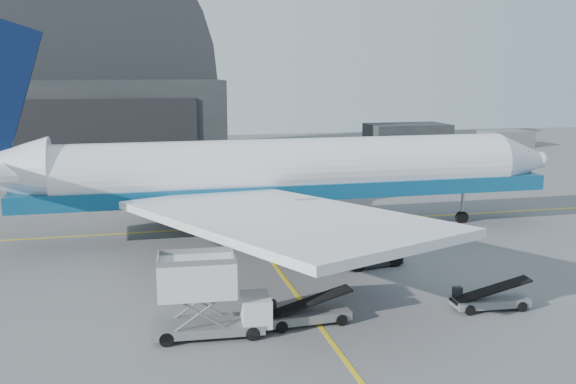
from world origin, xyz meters
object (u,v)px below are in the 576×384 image
object	(u,v)px
airliner	(267,173)
belt_loader_b	(489,300)
belt_loader_a	(306,314)
pushback_tug	(370,254)
catering_truck	(207,297)

from	to	relation	value
airliner	belt_loader_b	size ratio (longest dim) A/B	11.24
airliner	belt_loader_a	size ratio (longest dim) A/B	10.64
pushback_tug	catering_truck	bearing A→B (deg)	-152.38
pushback_tug	belt_loader_b	xyz separation A→B (m)	(3.50, -9.56, -0.20)
catering_truck	belt_loader_b	xyz separation A→B (m)	(15.83, -0.02, -1.51)
airliner	catering_truck	size ratio (longest dim) A/B	8.63
catering_truck	pushback_tug	distance (m)	15.65
catering_truck	belt_loader_a	distance (m)	5.46
airliner	pushback_tug	bearing A→B (deg)	-61.76
airliner	belt_loader_a	distance (m)	19.65
airliner	catering_truck	xyz separation A→B (m)	(-7.07, -19.35, -3.03)
catering_truck	belt_loader_b	bearing A→B (deg)	3.52
pushback_tug	belt_loader_a	xyz separation A→B (m)	(-7.08, -9.23, -0.17)
airliner	pushback_tug	size ratio (longest dim) A/B	11.32
pushback_tug	belt_loader_b	bearing A→B (deg)	-80.01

